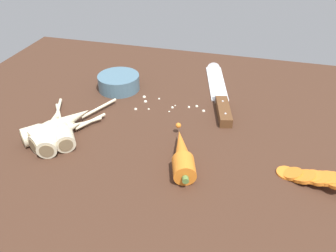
% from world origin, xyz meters
% --- Properties ---
extents(ground_plane, '(1.20, 0.90, 0.04)m').
position_xyz_m(ground_plane, '(0.00, 0.00, -0.02)').
color(ground_plane, '#42281C').
extents(chefs_knife, '(0.11, 0.35, 0.04)m').
position_xyz_m(chefs_knife, '(0.08, 0.20, 0.01)').
color(chefs_knife, silver).
rests_on(chefs_knife, ground_plane).
extents(whole_carrot, '(0.08, 0.17, 0.04)m').
position_xyz_m(whole_carrot, '(0.05, -0.11, 0.02)').
color(whole_carrot, orange).
rests_on(whole_carrot, ground_plane).
extents(parsnip_front, '(0.10, 0.17, 0.04)m').
position_xyz_m(parsnip_front, '(-0.21, -0.11, 0.02)').
color(parsnip_front, beige).
rests_on(parsnip_front, ground_plane).
extents(parsnip_mid_left, '(0.12, 0.22, 0.04)m').
position_xyz_m(parsnip_mid_left, '(-0.22, -0.08, 0.02)').
color(parsnip_mid_left, beige).
rests_on(parsnip_mid_left, ground_plane).
extents(parsnip_mid_right, '(0.11, 0.21, 0.04)m').
position_xyz_m(parsnip_mid_right, '(-0.23, -0.11, 0.02)').
color(parsnip_mid_right, beige).
rests_on(parsnip_mid_right, ground_plane).
extents(parsnip_back, '(0.13, 0.14, 0.04)m').
position_xyz_m(parsnip_back, '(-0.24, -0.11, 0.02)').
color(parsnip_back, beige).
rests_on(parsnip_back, ground_plane).
extents(parsnip_outer, '(0.13, 0.16, 0.04)m').
position_xyz_m(parsnip_outer, '(-0.21, -0.10, 0.02)').
color(parsnip_outer, beige).
rests_on(parsnip_outer, ground_plane).
extents(carrot_slice_stack, '(0.12, 0.06, 0.04)m').
position_xyz_m(carrot_slice_stack, '(0.29, -0.11, 0.01)').
color(carrot_slice_stack, orange).
rests_on(carrot_slice_stack, ground_plane).
extents(prep_bowl, '(0.11, 0.11, 0.04)m').
position_xyz_m(prep_bowl, '(-0.18, 0.14, 0.02)').
color(prep_bowl, slate).
rests_on(prep_bowl, ground_plane).
extents(mince_crumbs, '(0.17, 0.07, 0.01)m').
position_xyz_m(mince_crumbs, '(-0.04, 0.09, 0.00)').
color(mince_crumbs, silver).
rests_on(mince_crumbs, ground_plane).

